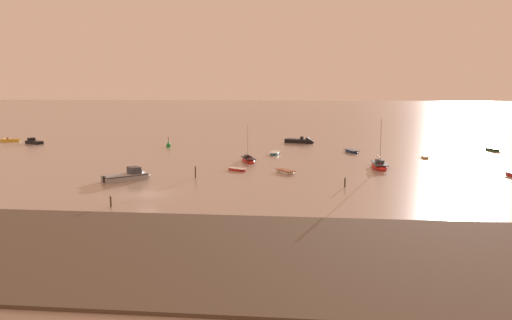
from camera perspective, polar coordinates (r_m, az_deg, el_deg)
ground_plane at (r=60.39m, az=-12.27°, el=-3.79°), size 800.00×800.00×0.00m
mudflat_shore at (r=42.23m, az=-20.20°, el=-9.18°), size 241.43×21.23×0.25m
sailboat_moored_0 at (r=80.45m, az=13.66°, el=-0.60°), size 2.22×7.10×7.95m
motorboat_moored_0 at (r=112.69m, az=5.23°, el=2.06°), size 7.03×4.55×2.28m
rowboat_moored_1 at (r=109.25m, az=24.98°, el=1.06°), size 2.49×4.67×0.70m
sailboat_moored_1 at (r=84.56m, az=-0.86°, el=0.01°), size 3.57×6.04×6.47m
rowboat_moored_2 at (r=98.10m, az=10.68°, el=0.96°), size 3.09×4.63×0.69m
motorboat_moored_1 at (r=128.25m, az=-26.11°, el=1.96°), size 4.70×3.04×1.53m
rowboat_moored_4 at (r=93.79m, az=2.12°, el=0.76°), size 2.04×4.38×0.67m
rowboat_moored_5 at (r=73.68m, az=3.33°, el=-1.33°), size 3.39×3.76×0.60m
rowboat_moored_6 at (r=75.65m, az=-2.14°, el=-1.08°), size 3.42×2.71×0.52m
rowboat_moored_7 at (r=94.08m, az=18.45°, el=0.33°), size 1.10×3.00×0.47m
motorboat_moored_2 at (r=70.26m, az=-13.74°, el=-1.84°), size 6.43×6.21×2.53m
motorboat_moored_3 at (r=121.61m, az=-23.83°, el=1.83°), size 5.23×3.87×1.90m
channel_buoy at (r=106.36m, az=-9.80°, el=1.69°), size 0.90×0.90×2.30m
mooring_post_near at (r=64.21m, az=9.95°, el=-2.48°), size 0.22×0.22×1.33m
mooring_post_left at (r=54.95m, az=-15.99°, el=-4.49°), size 0.22×0.22×1.36m
mooring_post_right at (r=69.97m, az=-6.82°, el=-1.37°), size 0.22×0.22×1.81m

